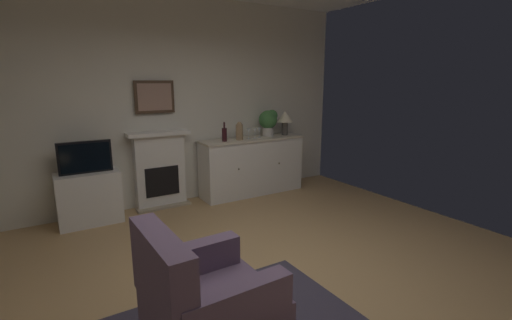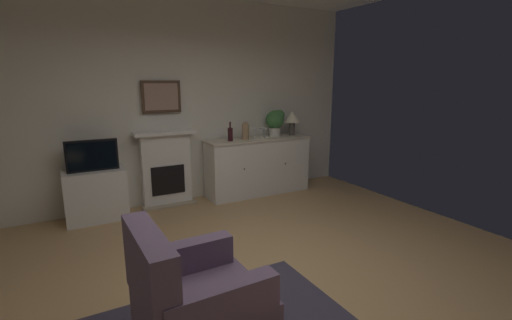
# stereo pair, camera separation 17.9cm
# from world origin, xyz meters

# --- Properties ---
(ground_plane) EXTENTS (5.69, 5.56, 0.10)m
(ground_plane) POSITION_xyz_m (0.00, 0.00, -0.05)
(ground_plane) COLOR tan
(ground_plane) RESTS_ON ground
(wall_rear) EXTENTS (5.69, 0.06, 2.98)m
(wall_rear) POSITION_xyz_m (0.00, 2.75, 1.49)
(wall_rear) COLOR silver
(wall_rear) RESTS_ON ground_plane
(fireplace_unit) EXTENTS (0.87, 0.30, 1.10)m
(fireplace_unit) POSITION_xyz_m (-0.31, 2.62, 0.55)
(fireplace_unit) COLOR white
(fireplace_unit) RESTS_ON ground_plane
(framed_picture) EXTENTS (0.55, 0.04, 0.45)m
(framed_picture) POSITION_xyz_m (-0.31, 2.67, 1.58)
(framed_picture) COLOR #473323
(sideboard_cabinet) EXTENTS (1.72, 0.49, 0.91)m
(sideboard_cabinet) POSITION_xyz_m (1.14, 2.44, 0.45)
(sideboard_cabinet) COLOR white
(sideboard_cabinet) RESTS_ON ground_plane
(table_lamp) EXTENTS (0.26, 0.26, 0.40)m
(table_lamp) POSITION_xyz_m (1.78, 2.44, 1.19)
(table_lamp) COLOR #4C4742
(table_lamp) RESTS_ON sideboard_cabinet
(wine_bottle) EXTENTS (0.08, 0.08, 0.29)m
(wine_bottle) POSITION_xyz_m (0.63, 2.40, 1.01)
(wine_bottle) COLOR #331419
(wine_bottle) RESTS_ON sideboard_cabinet
(wine_glass_left) EXTENTS (0.07, 0.07, 0.16)m
(wine_glass_left) POSITION_xyz_m (1.05, 2.40, 1.03)
(wine_glass_left) COLOR silver
(wine_glass_left) RESTS_ON sideboard_cabinet
(wine_glass_center) EXTENTS (0.07, 0.07, 0.16)m
(wine_glass_center) POSITION_xyz_m (1.16, 2.39, 1.03)
(wine_glass_center) COLOR silver
(wine_glass_center) RESTS_ON sideboard_cabinet
(wine_glass_right) EXTENTS (0.07, 0.07, 0.16)m
(wine_glass_right) POSITION_xyz_m (1.27, 2.44, 1.03)
(wine_glass_right) COLOR silver
(wine_glass_right) RESTS_ON sideboard_cabinet
(vase_decorative) EXTENTS (0.11, 0.11, 0.28)m
(vase_decorative) POSITION_xyz_m (0.88, 2.39, 1.05)
(vase_decorative) COLOR #9E7F5B
(vase_decorative) RESTS_ON sideboard_cabinet
(tv_cabinet) EXTENTS (0.75, 0.42, 0.67)m
(tv_cabinet) POSITION_xyz_m (-1.28, 2.46, 0.34)
(tv_cabinet) COLOR white
(tv_cabinet) RESTS_ON ground_plane
(tv_set) EXTENTS (0.62, 0.07, 0.40)m
(tv_set) POSITION_xyz_m (-1.28, 2.43, 0.87)
(tv_set) COLOR black
(tv_set) RESTS_ON tv_cabinet
(potted_plant_small) EXTENTS (0.30, 0.30, 0.43)m
(potted_plant_small) POSITION_xyz_m (1.48, 2.49, 1.16)
(potted_plant_small) COLOR beige
(potted_plant_small) RESTS_ON sideboard_cabinet
(armchair) EXTENTS (0.83, 0.80, 0.92)m
(armchair) POSITION_xyz_m (-0.94, -0.40, 0.38)
(armchair) COLOR #604C66
(armchair) RESTS_ON ground_plane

